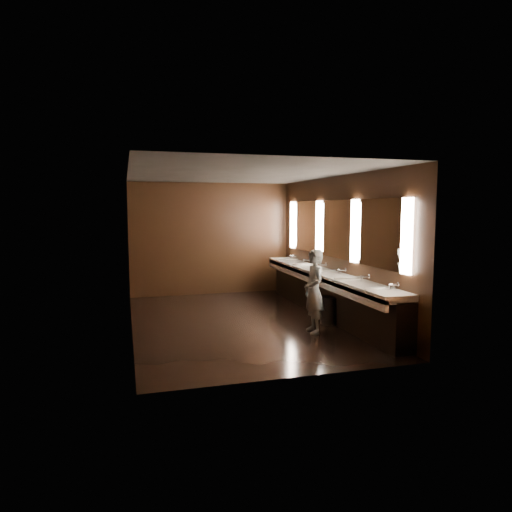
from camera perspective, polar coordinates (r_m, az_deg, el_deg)
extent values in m
plane|color=black|center=(8.83, -2.00, -8.21)|extent=(6.00, 6.00, 0.00)
cube|color=#2D2D2B|center=(8.58, -2.06, 10.23)|extent=(4.00, 6.00, 0.02)
cube|color=black|center=(11.52, -5.66, 2.16)|extent=(4.00, 0.02, 2.80)
cube|color=black|center=(5.75, 5.27, -1.69)|extent=(4.00, 0.02, 2.80)
cube|color=black|center=(8.34, -15.48, 0.51)|extent=(0.02, 6.00, 2.80)
cube|color=black|center=(9.28, 10.04, 1.17)|extent=(0.02, 6.00, 2.80)
cube|color=black|center=(9.34, 8.93, -4.94)|extent=(0.36, 5.40, 0.81)
cube|color=silver|center=(9.23, 8.44, -2.27)|extent=(0.55, 5.40, 0.12)
cube|color=silver|center=(9.14, 7.03, -2.83)|extent=(0.06, 5.40, 0.18)
cylinder|color=silver|center=(7.39, 16.88, -3.42)|extent=(0.18, 0.04, 0.04)
cylinder|color=silver|center=(8.13, 13.51, -2.49)|extent=(0.18, 0.04, 0.04)
cylinder|color=silver|center=(8.89, 10.71, -1.70)|extent=(0.18, 0.04, 0.04)
cylinder|color=silver|center=(9.68, 8.37, -1.04)|extent=(0.18, 0.04, 0.04)
cylinder|color=silver|center=(10.48, 6.38, -0.48)|extent=(0.18, 0.04, 0.04)
cylinder|color=silver|center=(11.30, 4.68, 0.00)|extent=(0.18, 0.04, 0.04)
cube|color=#FBE1CA|center=(7.17, 18.34, 2.37)|extent=(0.06, 0.22, 1.15)
cube|color=white|center=(7.85, 15.13, 2.75)|extent=(0.03, 1.32, 1.15)
cube|color=#FBE1CA|center=(8.54, 12.26, 3.07)|extent=(0.06, 0.23, 1.15)
cube|color=white|center=(9.25, 9.99, 3.33)|extent=(0.03, 1.32, 1.15)
cube|color=#FBE1CA|center=(9.97, 7.89, 3.55)|extent=(0.06, 0.23, 1.15)
cube|color=white|center=(10.71, 6.23, 3.74)|extent=(0.03, 1.32, 1.15)
cube|color=#FBE1CA|center=(11.45, 4.64, 3.90)|extent=(0.06, 0.22, 1.15)
imported|color=#7EA6BC|center=(8.00, 7.25, -4.38)|extent=(0.37, 0.55, 1.46)
cylinder|color=black|center=(8.73, 9.15, -6.72)|extent=(0.36, 0.36, 0.51)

